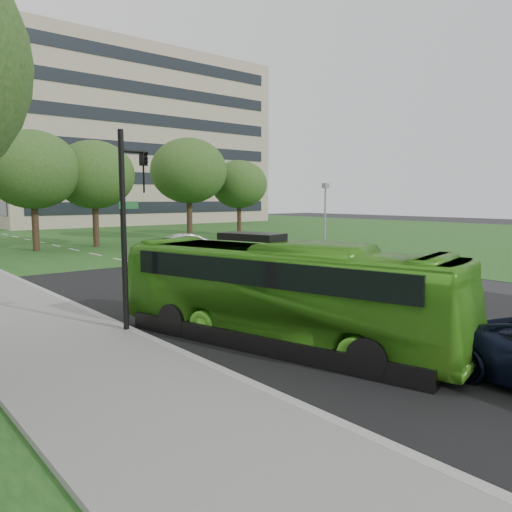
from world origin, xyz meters
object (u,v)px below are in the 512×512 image
(office_building, at_px, (128,141))
(camera_pole, at_px, (325,208))
(tree_park_e, at_px, (239,184))
(tree_park_c, at_px, (94,175))
(sedan, at_px, (193,245))
(tree_park_b, at_px, (33,170))
(traffic_light, at_px, (129,216))
(tree_park_d, at_px, (189,171))
(bus, at_px, (282,293))

(office_building, relative_size, camera_pole, 8.29)
(tree_park_e, bearing_deg, office_building, 83.71)
(office_building, bearing_deg, tree_park_e, -96.29)
(tree_park_c, height_order, sedan, tree_park_c)
(tree_park_b, height_order, camera_pole, tree_park_b)
(tree_park_c, bearing_deg, traffic_light, -110.15)
(tree_park_d, relative_size, traffic_light, 1.63)
(tree_park_d, bearing_deg, tree_park_b, -173.12)
(bus, bearing_deg, sedan, 49.44)
(tree_park_b, bearing_deg, tree_park_c, 3.75)
(tree_park_c, xyz_separation_m, camera_pole, (10.11, -15.00, -2.50))
(bus, bearing_deg, tree_park_e, 39.12)
(tree_park_b, relative_size, bus, 0.89)
(tree_park_b, distance_m, traffic_light, 25.55)
(tree_park_c, height_order, tree_park_d, tree_park_d)
(camera_pole, bearing_deg, traffic_light, -127.81)
(tree_park_d, bearing_deg, tree_park_e, 7.78)
(tree_park_c, distance_m, sedan, 11.96)
(office_building, height_order, bus, office_building)
(tree_park_c, distance_m, traffic_light, 27.05)
(tree_park_e, height_order, camera_pole, tree_park_e)
(traffic_light, relative_size, camera_pole, 1.18)
(tree_park_d, distance_m, traffic_light, 32.82)
(office_building, distance_m, tree_park_b, 43.11)
(office_building, bearing_deg, camera_pole, -100.93)
(tree_park_b, bearing_deg, tree_park_e, 7.17)
(tree_park_c, distance_m, bus, 29.85)
(tree_park_d, bearing_deg, camera_pole, -88.11)
(office_building, height_order, tree_park_e, office_building)
(tree_park_b, xyz_separation_m, traffic_light, (-4.66, -25.00, -2.49))
(traffic_light, bearing_deg, tree_park_e, 24.49)
(sedan, bearing_deg, tree_park_c, 34.11)
(tree_park_c, relative_size, camera_pole, 1.71)
(office_building, distance_m, bus, 69.60)
(office_building, distance_m, tree_park_d, 35.31)
(bus, distance_m, camera_pole, 21.80)
(tree_park_d, height_order, bus, tree_park_d)
(tree_park_c, bearing_deg, bus, -103.10)
(tree_park_c, bearing_deg, tree_park_e, 8.14)
(tree_park_e, bearing_deg, camera_pole, -109.19)
(tree_park_e, relative_size, camera_pole, 1.58)
(tree_park_c, height_order, traffic_light, tree_park_c)
(tree_park_b, height_order, tree_park_c, tree_park_b)
(tree_park_b, height_order, tree_park_d, tree_park_d)
(tree_park_d, distance_m, tree_park_e, 6.72)
(tree_park_b, relative_size, tree_park_e, 1.13)
(office_building, relative_size, tree_park_e, 5.24)
(tree_park_c, height_order, tree_park_e, tree_park_c)
(office_building, bearing_deg, tree_park_d, -106.95)
(tree_park_d, height_order, traffic_light, tree_park_d)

